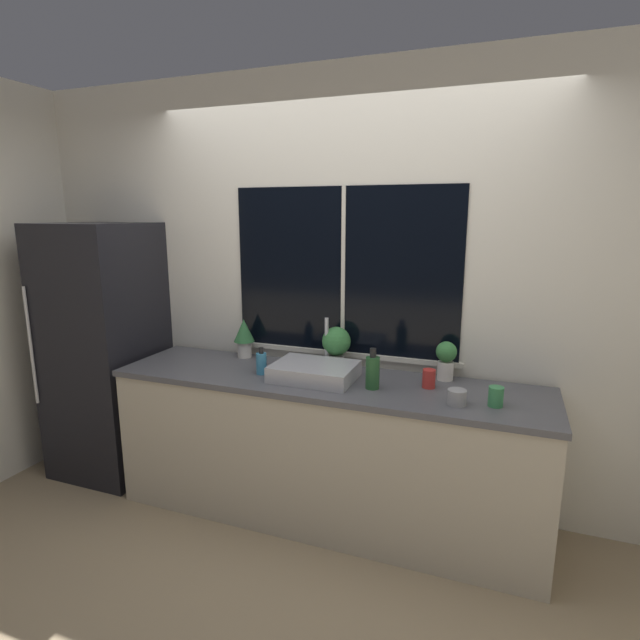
{
  "coord_description": "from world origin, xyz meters",
  "views": [
    {
      "loc": [
        0.95,
        -2.3,
        1.83
      ],
      "look_at": [
        -0.03,
        0.31,
        1.23
      ],
      "focal_mm": 28.0,
      "sensor_mm": 36.0,
      "label": 1
    }
  ],
  "objects_px": {
    "potted_plant_center": "(336,343)",
    "mug_grey": "(457,397)",
    "soap_bottle": "(261,363)",
    "mug_red": "(429,379)",
    "sink": "(315,371)",
    "potted_plant_right": "(446,358)",
    "bottle_tall": "(373,372)",
    "mug_green": "(496,397)",
    "potted_plant_left": "(244,335)",
    "refrigerator": "(106,350)"
  },
  "relations": [
    {
      "from": "refrigerator",
      "to": "mug_grey",
      "type": "height_order",
      "value": "refrigerator"
    },
    {
      "from": "sink",
      "to": "mug_red",
      "type": "relative_size",
      "value": 4.54
    },
    {
      "from": "soap_bottle",
      "to": "mug_red",
      "type": "height_order",
      "value": "soap_bottle"
    },
    {
      "from": "refrigerator",
      "to": "soap_bottle",
      "type": "distance_m",
      "value": 1.27
    },
    {
      "from": "mug_green",
      "to": "sink",
      "type": "bearing_deg",
      "value": 175.49
    },
    {
      "from": "refrigerator",
      "to": "potted_plant_center",
      "type": "xyz_separation_m",
      "value": [
        1.64,
        0.2,
        0.15
      ]
    },
    {
      "from": "potted_plant_left",
      "to": "potted_plant_center",
      "type": "xyz_separation_m",
      "value": [
        0.65,
        0.0,
        0.0
      ]
    },
    {
      "from": "refrigerator",
      "to": "mug_green",
      "type": "distance_m",
      "value": 2.6
    },
    {
      "from": "potted_plant_left",
      "to": "mug_red",
      "type": "relative_size",
      "value": 2.51
    },
    {
      "from": "potted_plant_left",
      "to": "potted_plant_right",
      "type": "relative_size",
      "value": 1.15
    },
    {
      "from": "sink",
      "to": "bottle_tall",
      "type": "xyz_separation_m",
      "value": [
        0.36,
        -0.04,
        0.05
      ]
    },
    {
      "from": "mug_green",
      "to": "mug_grey",
      "type": "relative_size",
      "value": 1.07
    },
    {
      "from": "refrigerator",
      "to": "potted_plant_center",
      "type": "relative_size",
      "value": 6.82
    },
    {
      "from": "potted_plant_right",
      "to": "mug_red",
      "type": "bearing_deg",
      "value": -111.69
    },
    {
      "from": "potted_plant_left",
      "to": "mug_red",
      "type": "bearing_deg",
      "value": -7.83
    },
    {
      "from": "sink",
      "to": "bottle_tall",
      "type": "bearing_deg",
      "value": -6.73
    },
    {
      "from": "potted_plant_center",
      "to": "bottle_tall",
      "type": "xyz_separation_m",
      "value": [
        0.31,
        -0.29,
        -0.06
      ]
    },
    {
      "from": "mug_red",
      "to": "refrigerator",
      "type": "bearing_deg",
      "value": -179.25
    },
    {
      "from": "potted_plant_right",
      "to": "soap_bottle",
      "type": "height_order",
      "value": "potted_plant_right"
    },
    {
      "from": "potted_plant_left",
      "to": "sink",
      "type": "bearing_deg",
      "value": -22.6
    },
    {
      "from": "potted_plant_left",
      "to": "soap_bottle",
      "type": "xyz_separation_m",
      "value": [
        0.27,
        -0.28,
        -0.08
      ]
    },
    {
      "from": "soap_bottle",
      "to": "potted_plant_left",
      "type": "bearing_deg",
      "value": 133.94
    },
    {
      "from": "mug_grey",
      "to": "mug_red",
      "type": "xyz_separation_m",
      "value": [
        -0.17,
        0.21,
        0.01
      ]
    },
    {
      "from": "refrigerator",
      "to": "mug_green",
      "type": "relative_size",
      "value": 17.42
    },
    {
      "from": "refrigerator",
      "to": "soap_bottle",
      "type": "height_order",
      "value": "refrigerator"
    },
    {
      "from": "mug_red",
      "to": "soap_bottle",
      "type": "bearing_deg",
      "value": -173.59
    },
    {
      "from": "potted_plant_right",
      "to": "bottle_tall",
      "type": "distance_m",
      "value": 0.46
    },
    {
      "from": "potted_plant_right",
      "to": "soap_bottle",
      "type": "xyz_separation_m",
      "value": [
        -1.05,
        -0.28,
        -0.06
      ]
    },
    {
      "from": "soap_bottle",
      "to": "bottle_tall",
      "type": "relative_size",
      "value": 0.72
    },
    {
      "from": "soap_bottle",
      "to": "mug_green",
      "type": "bearing_deg",
      "value": -2.07
    },
    {
      "from": "mug_green",
      "to": "mug_grey",
      "type": "bearing_deg",
      "value": -165.43
    },
    {
      "from": "mug_grey",
      "to": "mug_red",
      "type": "distance_m",
      "value": 0.27
    },
    {
      "from": "potted_plant_right",
      "to": "mug_grey",
      "type": "relative_size",
      "value": 2.4
    },
    {
      "from": "potted_plant_right",
      "to": "mug_green",
      "type": "distance_m",
      "value": 0.44
    },
    {
      "from": "refrigerator",
      "to": "mug_grey",
      "type": "bearing_deg",
      "value": -4.18
    },
    {
      "from": "bottle_tall",
      "to": "potted_plant_left",
      "type": "bearing_deg",
      "value": 163.03
    },
    {
      "from": "bottle_tall",
      "to": "soap_bottle",
      "type": "bearing_deg",
      "value": 179.06
    },
    {
      "from": "soap_bottle",
      "to": "mug_red",
      "type": "relative_size",
      "value": 1.58
    },
    {
      "from": "soap_bottle",
      "to": "potted_plant_center",
      "type": "bearing_deg",
      "value": 36.66
    },
    {
      "from": "mug_grey",
      "to": "sink",
      "type": "bearing_deg",
      "value": 171.19
    },
    {
      "from": "sink",
      "to": "potted_plant_center",
      "type": "xyz_separation_m",
      "value": [
        0.05,
        0.25,
        0.11
      ]
    },
    {
      "from": "potted_plant_right",
      "to": "mug_red",
      "type": "relative_size",
      "value": 2.19
    },
    {
      "from": "bottle_tall",
      "to": "mug_green",
      "type": "distance_m",
      "value": 0.65
    },
    {
      "from": "sink",
      "to": "soap_bottle",
      "type": "xyz_separation_m",
      "value": [
        -0.33,
        -0.03,
        0.02
      ]
    },
    {
      "from": "sink",
      "to": "mug_green",
      "type": "height_order",
      "value": "sink"
    },
    {
      "from": "soap_bottle",
      "to": "bottle_tall",
      "type": "distance_m",
      "value": 0.69
    },
    {
      "from": "potted_plant_center",
      "to": "mug_grey",
      "type": "height_order",
      "value": "potted_plant_center"
    },
    {
      "from": "refrigerator",
      "to": "potted_plant_left",
      "type": "bearing_deg",
      "value": 11.44
    },
    {
      "from": "refrigerator",
      "to": "sink",
      "type": "height_order",
      "value": "refrigerator"
    },
    {
      "from": "sink",
      "to": "mug_grey",
      "type": "relative_size",
      "value": 4.99
    }
  ]
}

